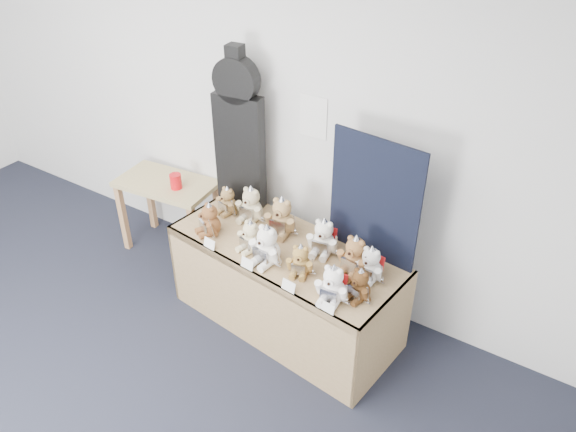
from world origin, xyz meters
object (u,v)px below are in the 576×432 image
Objects in this scene: teddy_front_right at (300,261)px; teddy_back_far_left at (227,201)px; teddy_back_centre_left at (282,218)px; teddy_back_left at (251,206)px; teddy_back_centre_right at (323,238)px; side_table at (168,194)px; teddy_back_end at (370,265)px; display_table at (279,270)px; teddy_front_far_right at (333,285)px; teddy_front_far_left at (209,220)px; teddy_front_end at (359,286)px; teddy_front_centre at (267,246)px; teddy_back_right at (354,257)px; guitar_case at (239,131)px; red_cup at (176,181)px; teddy_front_left at (250,237)px.

teddy_front_right reaches higher than teddy_back_far_left.
teddy_back_centre_left is 0.48m from teddy_back_far_left.
teddy_back_centre_right is at bearing -7.14° from teddy_back_left.
side_table is 3.16× the size of teddy_back_end.
display_table is 6.07× the size of teddy_front_far_right.
teddy_back_centre_left is 0.75m from teddy_back_end.
teddy_front_far_right reaches higher than teddy_front_far_left.
teddy_back_centre_left is (0.28, -0.02, 0.01)m from teddy_back_left.
teddy_front_end is at bearing -19.47° from teddy_back_left.
teddy_front_far_right is 0.96× the size of teddy_back_left.
teddy_back_right is at bearing 29.14° from teddy_front_centre.
guitar_case reaches higher than teddy_back_far_left.
teddy_back_centre_right is at bearing -21.69° from guitar_case.
teddy_front_far_left is (0.78, -0.38, 0.24)m from side_table.
teddy_front_right reaches higher than side_table.
teddy_front_centre reaches higher than red_cup.
display_table is at bearing -162.72° from teddy_back_right.
teddy_front_centre is 1.05× the size of teddy_back_right.
teddy_front_left is 0.85× the size of teddy_back_right.
guitar_case reaches higher than teddy_front_right.
teddy_back_centre_right is (0.36, -0.04, -0.01)m from teddy_back_centre_left.
teddy_front_centre is at bearing -80.89° from teddy_back_centre_left.
teddy_back_centre_left is at bearing 176.68° from teddy_back_right.
side_table is 1.86m from teddy_back_right.
teddy_front_right is 0.88m from teddy_back_far_left.
display_table is 6.81× the size of teddy_front_left.
side_table is 2.03m from teddy_front_end.
teddy_back_right is 1.11× the size of teddy_back_end.
teddy_back_end is at bearing 0.51° from teddy_back_right.
teddy_front_right is at bearing -15.43° from red_cup.
teddy_back_right is (0.28, 0.20, 0.02)m from teddy_front_right.
teddy_front_end is at bearing 12.07° from teddy_front_left.
teddy_back_end is at bearing 8.91° from teddy_front_right.
guitar_case is 4.28× the size of teddy_front_far_right.
teddy_back_centre_left is 1.07× the size of teddy_back_centre_right.
teddy_back_far_left reaches higher than display_table.
teddy_front_right is 0.81× the size of teddy_back_right.
guitar_case is at bearing 145.00° from teddy_front_centre.
teddy_front_left is at bearing -19.66° from red_cup.
guitar_case is 1.23m from teddy_back_right.
teddy_back_centre_left is (1.06, -0.08, 0.08)m from red_cup.
display_table is 5.80× the size of teddy_back_left.
guitar_case reaches higher than teddy_front_end.
teddy_front_far_right reaches higher than teddy_front_right.
teddy_back_end reaches higher than side_table.
teddy_front_right reaches higher than red_cup.
teddy_back_far_left is at bearing -176.15° from teddy_back_left.
red_cup is at bearing 167.25° from teddy_front_centre.
teddy_front_far_left is at bearing -164.40° from teddy_back_right.
teddy_front_far_left reaches higher than display_table.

